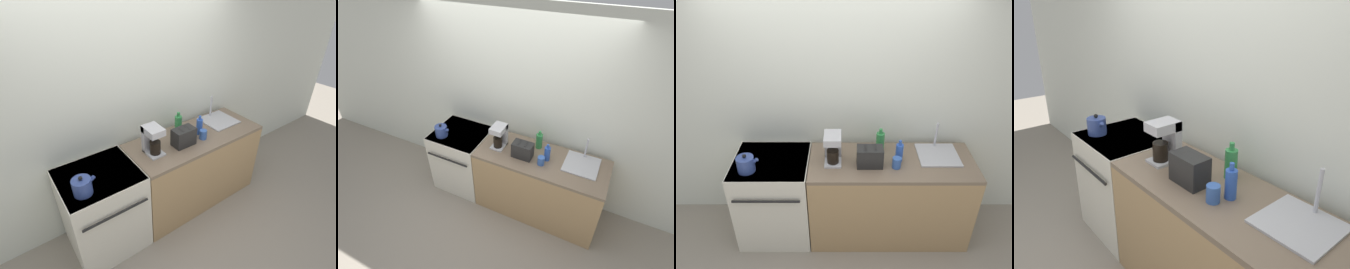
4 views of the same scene
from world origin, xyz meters
The scene contains 11 objects.
ground_plane centered at (0.00, 0.00, 0.00)m, with size 12.00×12.00×0.00m, color gray.
wall_back centered at (0.00, 0.72, 1.30)m, with size 8.00×0.05×2.60m.
stove centered at (-0.61, 0.33, 0.48)m, with size 0.74×0.70×0.93m.
counter_block centered at (0.57, 0.32, 0.47)m, with size 1.61×0.65×0.93m.
kettle centered at (-0.80, 0.17, 1.01)m, with size 0.20×0.16×0.18m.
toaster centered at (0.35, 0.26, 1.03)m, with size 0.24×0.15×0.20m.
coffee_maker centered at (0.00, 0.33, 1.10)m, with size 0.16×0.22×0.31m.
sink_tray centered at (1.04, 0.42, 0.95)m, with size 0.40×0.39×0.28m.
bottle_blue centered at (0.64, 0.33, 1.03)m, with size 0.07×0.07×0.23m.
bottle_green centered at (0.47, 0.51, 1.04)m, with size 0.08×0.08×0.25m.
cup_blue centered at (0.60, 0.22, 0.99)m, with size 0.08×0.08×0.11m.
Camera 2 is at (1.23, -2.00, 3.06)m, focal length 28.00 mm.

